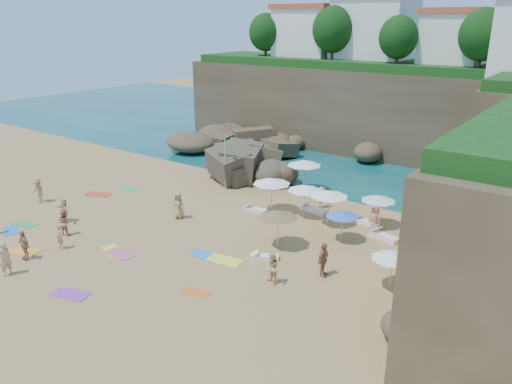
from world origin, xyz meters
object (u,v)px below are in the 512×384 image
Objects in this scene: parasol_0 at (304,163)px; parasol_2 at (329,194)px; parasol_1 at (378,198)px; person_stand_2 at (321,197)px; lounger_0 at (255,210)px; person_stand_5 at (213,168)px; rock_outcrop at (252,182)px; person_stand_6 at (4,259)px; flag_pole at (226,158)px; person_stand_1 at (64,223)px; person_stand_3 at (323,260)px; person_stand_4 at (375,219)px.

parasol_0 is 1.08× the size of parasol_2.
parasol_1 is 4.71m from person_stand_2.
person_stand_5 is (-7.31, 4.00, 0.78)m from lounger_0.
rock_outcrop is 20.13m from person_stand_6.
person_stand_5 is at bearing 151.50° from flag_pole.
parasol_0 is at bearing 32.10° from flag_pole.
person_stand_6 is at bearing -86.14° from person_stand_5.
person_stand_3 is (15.34, 4.76, 0.11)m from person_stand_1.
parasol_2 is at bearing 143.87° from person_stand_6.
flag_pole is 1.66× the size of parasol_2.
parasol_0 is 17.51m from person_stand_1.
person_stand_1 is 5.23m from person_stand_6.
lounger_0 is 8.22m from person_stand_4.
person_stand_5 is at bearing -167.35° from person_stand_4.
rock_outcrop is at bearing 47.37° from person_stand_3.
rock_outcrop is at bearing -174.77° from parasol_0.
lounger_0 is (-0.44, -5.68, -2.15)m from parasol_0.
parasol_0 reaches higher than parasol_1.
person_stand_3 reaches higher than rock_outcrop.
parasol_1 reaches higher than rock_outcrop.
person_stand_2 is at bearing 38.57° from lounger_0.
person_stand_6 is (-12.95, -17.37, -0.96)m from parasol_1.
person_stand_3 reaches higher than person_stand_1.
person_stand_2 is (7.49, -1.89, 0.77)m from rock_outcrop.
person_stand_1 is at bearing -101.04° from rock_outcrop.
person_stand_2 reaches higher than rock_outcrop.
lounger_0 is (-5.10, -0.98, -1.98)m from parasol_2.
rock_outcrop is at bearing -175.08° from person_stand_4.
flag_pole is at bearing -179.97° from parasol_1.
parasol_1 is 7.85m from person_stand_3.
person_stand_2 is 10.60m from person_stand_5.
parasol_1 is 0.90× the size of parasol_2.
flag_pole is 2.21× the size of person_stand_5.
person_stand_6 is at bearing 76.77° from person_stand_2.
parasol_1 reaches higher than person_stand_4.
rock_outcrop is 2.81× the size of parasol_0.
person_stand_5 reaches higher than person_stand_1.
person_stand_2 reaches higher than lounger_0.
flag_pole is 2.26× the size of person_stand_4.
parasol_1 is at bearing 0.03° from flag_pole.
person_stand_5 is 18.96m from person_stand_6.
person_stand_1 is at bearing -101.77° from flag_pole.
lounger_0 is at bearing -169.15° from parasol_2.
rock_outcrop is 7.77m from person_stand_2.
flag_pole is 1.84× the size of parasol_1.
person_stand_5 is (-15.45, 9.25, -0.01)m from person_stand_3.
rock_outcrop is 16.25m from person_stand_3.
person_stand_3 is (7.70, -10.93, -1.36)m from parasol_0.
flag_pole is at bearing -31.06° from person_stand_5.
parasol_0 is at bearing 32.90° from person_stand_3.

